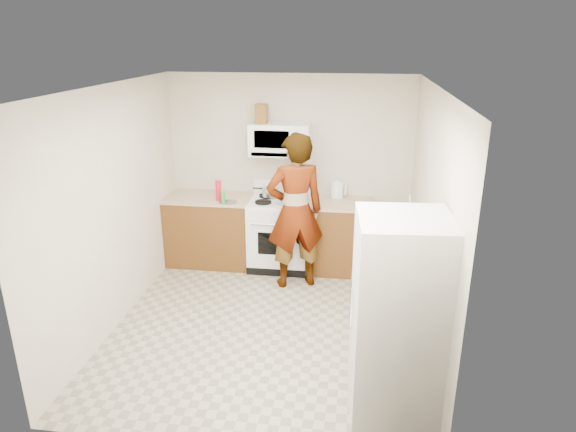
% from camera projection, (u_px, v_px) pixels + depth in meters
% --- Properties ---
extents(floor, '(3.60, 3.60, 0.00)m').
position_uv_depth(floor, '(268.00, 324.00, 5.55)').
color(floor, gray).
rests_on(floor, ground).
extents(back_wall, '(3.20, 0.02, 2.50)m').
position_uv_depth(back_wall, '(290.00, 170.00, 6.80)').
color(back_wall, beige).
rests_on(back_wall, floor).
extents(right_wall, '(0.02, 3.60, 2.50)m').
position_uv_depth(right_wall, '(429.00, 222.00, 4.93)').
color(right_wall, beige).
rests_on(right_wall, floor).
extents(cabinet_left, '(1.12, 0.62, 0.90)m').
position_uv_depth(cabinet_left, '(211.00, 231.00, 6.92)').
color(cabinet_left, '#5D3116').
rests_on(cabinet_left, floor).
extents(counter_left, '(1.14, 0.64, 0.03)m').
position_uv_depth(counter_left, '(209.00, 198.00, 6.77)').
color(counter_left, tan).
rests_on(counter_left, cabinet_left).
extents(cabinet_right, '(0.80, 0.62, 0.90)m').
position_uv_depth(cabinet_right, '(338.00, 237.00, 6.70)').
color(cabinet_right, '#5D3116').
rests_on(cabinet_right, floor).
extents(counter_right, '(0.82, 0.64, 0.03)m').
position_uv_depth(counter_right, '(339.00, 203.00, 6.55)').
color(counter_right, tan).
rests_on(counter_right, cabinet_right).
extents(gas_range, '(0.76, 0.65, 1.13)m').
position_uv_depth(gas_range, '(279.00, 232.00, 6.78)').
color(gas_range, white).
rests_on(gas_range, floor).
extents(microwave, '(0.76, 0.38, 0.40)m').
position_uv_depth(microwave, '(280.00, 139.00, 6.50)').
color(microwave, white).
rests_on(microwave, back_wall).
extents(person, '(0.82, 0.68, 1.91)m').
position_uv_depth(person, '(295.00, 212.00, 6.12)').
color(person, tan).
rests_on(person, floor).
extents(fridge, '(0.75, 0.75, 1.70)m').
position_uv_depth(fridge, '(398.00, 319.00, 4.02)').
color(fridge, silver).
rests_on(fridge, floor).
extents(kettle, '(0.20, 0.20, 0.20)m').
position_uv_depth(kettle, '(337.00, 190.00, 6.71)').
color(kettle, white).
rests_on(kettle, counter_right).
extents(jug, '(0.15, 0.15, 0.24)m').
position_uv_depth(jug, '(261.00, 114.00, 6.39)').
color(jug, brown).
rests_on(jug, microwave).
extents(saucepan, '(0.28, 0.28, 0.11)m').
position_uv_depth(saucepan, '(270.00, 192.00, 6.71)').
color(saucepan, silver).
rests_on(saucepan, gas_range).
extents(tray, '(0.29, 0.24, 0.05)m').
position_uv_depth(tray, '(285.00, 202.00, 6.47)').
color(tray, white).
rests_on(tray, gas_range).
extents(bottle_spray, '(0.08, 0.08, 0.26)m').
position_uv_depth(bottle_spray, '(219.00, 191.00, 6.57)').
color(bottle_spray, red).
rests_on(bottle_spray, counter_left).
extents(bottle_hot_sauce, '(0.07, 0.07, 0.16)m').
position_uv_depth(bottle_hot_sauce, '(223.00, 196.00, 6.51)').
color(bottle_hot_sauce, orange).
rests_on(bottle_hot_sauce, counter_left).
extents(bottle_green_cap, '(0.06, 0.06, 0.16)m').
position_uv_depth(bottle_green_cap, '(223.00, 197.00, 6.46)').
color(bottle_green_cap, green).
rests_on(bottle_green_cap, counter_left).
extents(pot_lid, '(0.30, 0.30, 0.01)m').
position_uv_depth(pot_lid, '(228.00, 202.00, 6.53)').
color(pot_lid, silver).
rests_on(pot_lid, counter_left).
extents(broom, '(0.18, 0.21, 1.19)m').
position_uv_depth(broom, '(412.00, 240.00, 6.22)').
color(broom, silver).
rests_on(broom, floor).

